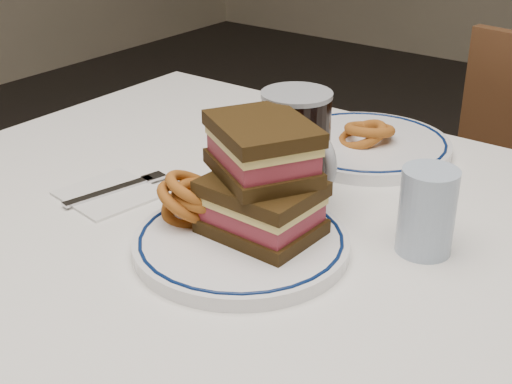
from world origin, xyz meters
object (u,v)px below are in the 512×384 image
Objects in this scene: beer_mug at (297,148)px; far_plate at (365,144)px; reuben_sandwich at (262,178)px; main_plate at (241,242)px.

beer_mug is 0.58× the size of far_plate.
beer_mug is at bearing 103.29° from reuben_sandwich.
reuben_sandwich reaches higher than far_plate.
beer_mug reaches higher than main_plate.
reuben_sandwich is at bearing 78.63° from main_plate.
reuben_sandwich reaches higher than main_plate.
reuben_sandwich is 0.62× the size of far_plate.
reuben_sandwich is 0.12m from beer_mug.
far_plate is at bearing 93.12° from beer_mug.
far_plate is at bearing 95.06° from main_plate.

